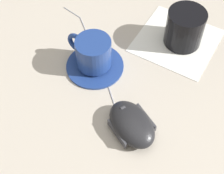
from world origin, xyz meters
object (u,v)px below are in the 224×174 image
object	(u,v)px
saucer	(95,65)
coffee_cup	(92,52)
computer_mouse	(132,124)
drinking_glass	(184,27)

from	to	relation	value
saucer	coffee_cup	size ratio (longest dim) A/B	1.23
coffee_cup	computer_mouse	world-z (taller)	coffee_cup
computer_mouse	drinking_glass	size ratio (longest dim) A/B	1.32
coffee_cup	drinking_glass	bearing A→B (deg)	167.78
saucer	coffee_cup	xyz separation A→B (m)	(0.00, -0.01, 0.04)
drinking_glass	saucer	bearing A→B (deg)	-10.70
computer_mouse	drinking_glass	distance (m)	0.25
drinking_glass	coffee_cup	bearing A→B (deg)	-12.22
computer_mouse	drinking_glass	world-z (taller)	drinking_glass
coffee_cup	drinking_glass	xyz separation A→B (m)	(-0.20, 0.04, 0.00)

